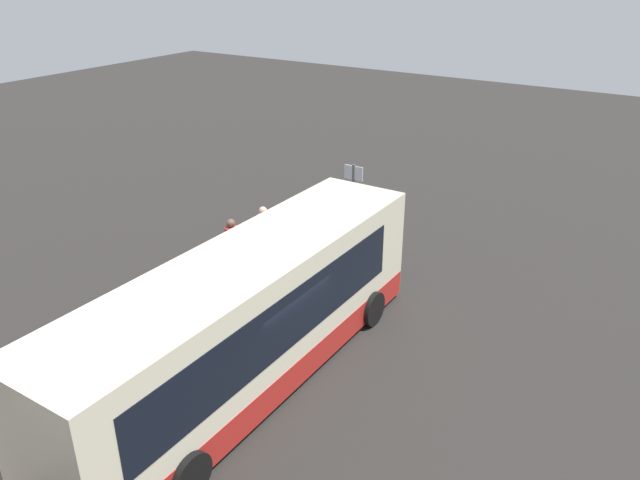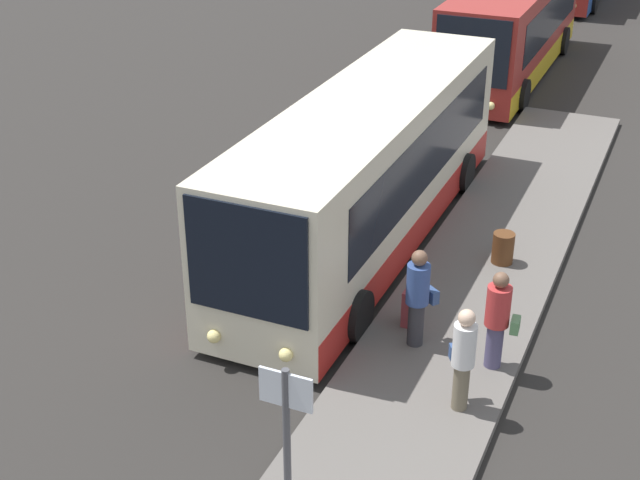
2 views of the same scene
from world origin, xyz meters
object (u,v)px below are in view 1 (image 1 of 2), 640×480
Objects in this scene: bus_lead at (247,322)px; trash_bin at (164,322)px; suitcase at (263,285)px; sign_post at (353,190)px; passenger_boarding at (266,255)px; passenger_waiting at (264,231)px; passenger_with_bags at (232,244)px.

trash_bin is at bearing 86.37° from bus_lead.
sign_post is (5.36, 0.12, 1.25)m from suitcase.
trash_bin is (-2.93, 0.98, -0.03)m from suitcase.
suitcase is 1.45× the size of trash_bin.
passenger_boarding is 0.92m from suitcase.
passenger_waiting is (1.42, 1.18, -0.02)m from passenger_boarding.
bus_lead reaches higher than sign_post.
passenger_with_bags is 2.74× the size of trash_bin.
suitcase is (-0.59, -0.30, -0.64)m from passenger_boarding.
sign_post reaches higher than trash_bin.
passenger_boarding is 4.81m from sign_post.
passenger_boarding is at bearing 177.87° from sign_post.
passenger_waiting is at bearing -14.56° from passenger_with_bags.
trash_bin is at bearing 115.44° from passenger_boarding.
passenger_waiting reaches higher than suitcase.
passenger_boarding is 2.82× the size of trash_bin.
trash_bin is (-3.52, 0.69, -0.66)m from passenger_boarding.
passenger_boarding reaches higher than passenger_waiting.
passenger_boarding reaches higher than suitcase.
passenger_boarding is at bearing 26.78° from suitcase.
passenger_with_bags is at bearing 44.15° from bus_lead.
sign_post is at bearing -55.63° from passenger_boarding.
bus_lead is at bearing 94.46° from passenger_waiting.
trash_bin is (0.19, 2.99, -1.12)m from bus_lead.
passenger_boarding is 0.73× the size of sign_post.
suitcase is at bearing 96.65° from passenger_waiting.
passenger_waiting is (5.13, 3.48, -0.48)m from bus_lead.
passenger_with_bags is 1.93m from suitcase.
bus_lead is 5.34m from passenger_with_bags.
passenger_waiting is 1.89× the size of suitcase.
passenger_with_bags is at bearing 11.16° from trash_bin.
passenger_waiting is 5.00m from trash_bin.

